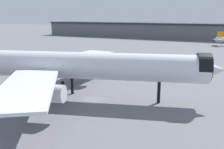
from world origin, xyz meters
TOP-DOWN VIEW (x-y plane):
  - ground at (0.00, 0.00)m, footprint 900.00×900.00m
  - airliner_near_gate at (-3.58, -0.43)m, footprint 69.44×62.55m
  - terminal_building at (-22.13, 180.62)m, footprint 212.29×44.78m
  - baggage_cart_trailing at (-0.57, 39.52)m, footprint 2.86×2.72m

SIDE VIEW (x-z plane):
  - ground at x=0.00m, z-range 0.00..0.00m
  - baggage_cart_trailing at x=-0.57m, z-range 0.07..1.89m
  - terminal_building at x=-22.13m, z-range -5.96..20.21m
  - airliner_near_gate at x=-3.58m, z-range -1.14..17.99m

